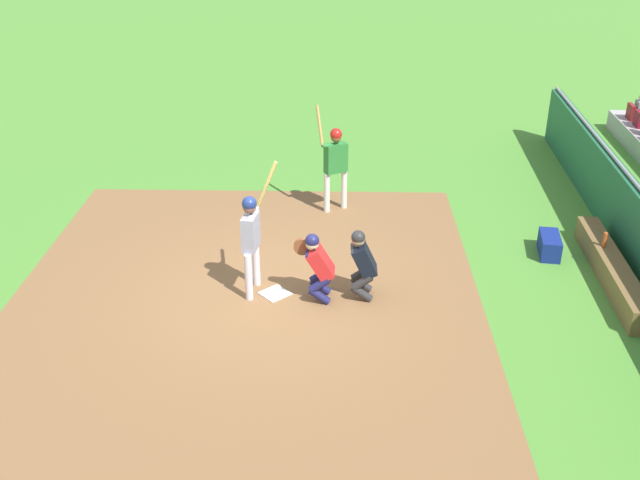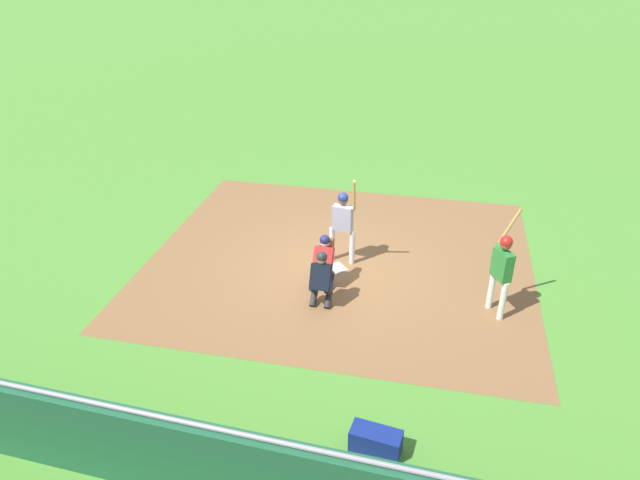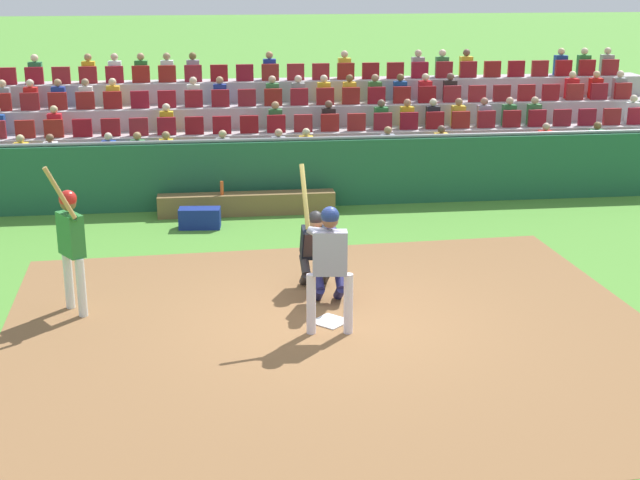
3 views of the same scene
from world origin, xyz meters
name	(u,v)px [view 1 (image 1 of 3)]	position (x,y,z in m)	size (l,w,h in m)	color
ground_plane	(275,294)	(0.00, 0.00, 0.00)	(160.00, 160.00, 0.00)	#4D8A31
infield_dirt_patch	(247,293)	(0.00, 0.50, 0.00)	(9.14, 8.14, 0.01)	brown
home_plate_marker	(275,293)	(0.00, 0.00, 0.02)	(0.44, 0.44, 0.02)	white
batter_at_plate	(251,233)	(0.07, 0.38, 1.14)	(0.69, 0.59, 2.33)	silver
catcher_crouching	(317,263)	(-0.08, -0.75, 0.70)	(0.47, 0.71, 1.26)	#1E1E50
home_plate_umpire	(362,261)	(0.04, -1.50, 0.70)	(0.48, 0.48, 1.28)	#2A292A
dugout_bench	(611,270)	(0.90, -5.98, 0.22)	(3.60, 0.40, 0.44)	brown
water_bottle_on_bench	(605,240)	(1.40, -5.93, 0.58)	(0.07, 0.07, 0.28)	#D45223
equipment_duffel_bag	(549,245)	(1.85, -5.08, 0.20)	(0.79, 0.36, 0.40)	navy
on_deck_batter	(335,159)	(3.65, -0.85, 1.16)	(0.47, 0.72, 2.29)	silver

